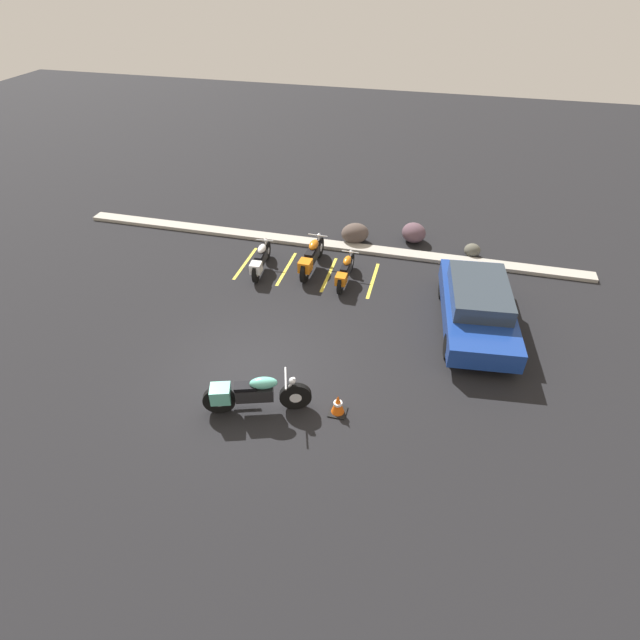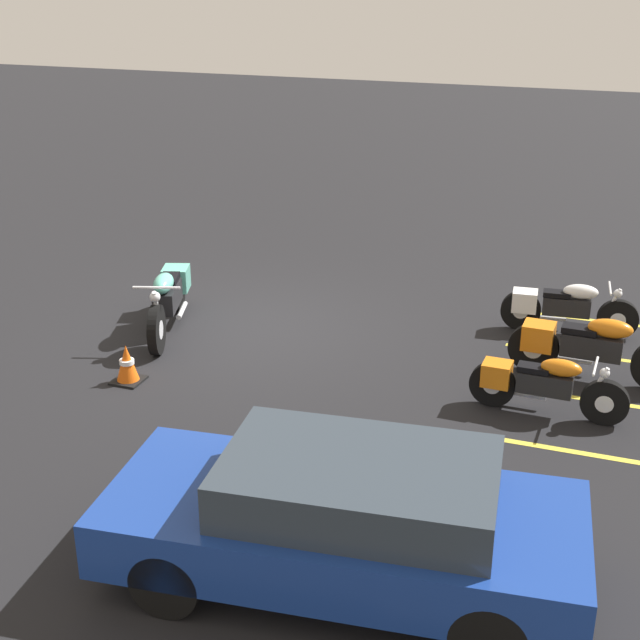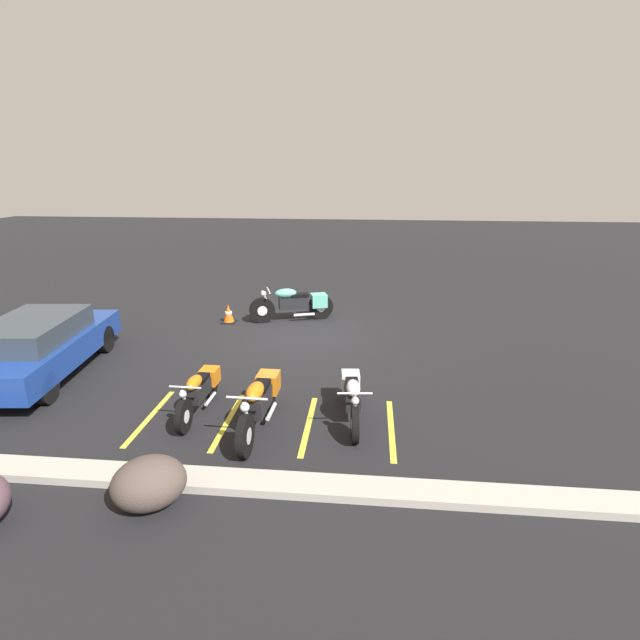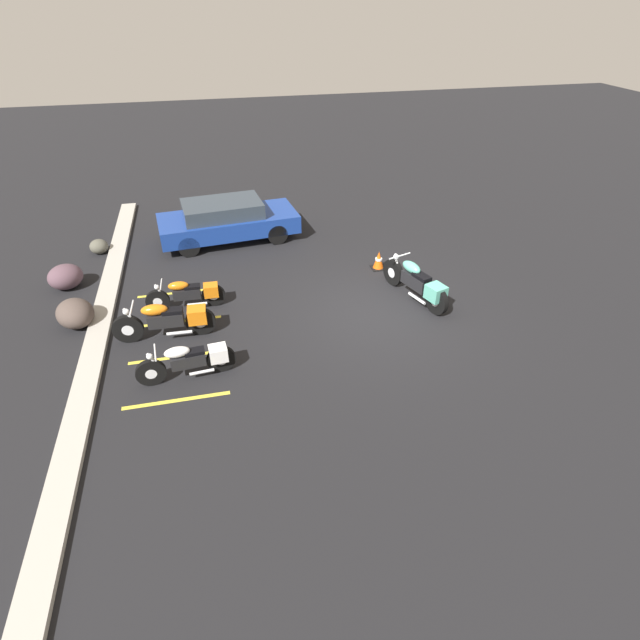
{
  "view_description": "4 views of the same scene",
  "coord_description": "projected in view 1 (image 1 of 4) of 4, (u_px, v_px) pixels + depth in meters",
  "views": [
    {
      "loc": [
        3.78,
        -8.43,
        8.6
      ],
      "look_at": [
        1.22,
        1.63,
        0.65
      ],
      "focal_mm": 28.0,
      "sensor_mm": 36.0,
      "label": 1
    },
    {
      "loc": [
        11.62,
        5.34,
        5.32
      ],
      "look_at": [
        0.65,
        1.38,
        0.59
      ],
      "focal_mm": 50.0,
      "sensor_mm": 36.0,
      "label": 2
    },
    {
      "loc": [
        -1.71,
        12.58,
        4.32
      ],
      "look_at": [
        -0.65,
        1.87,
        0.98
      ],
      "focal_mm": 28.0,
      "sensor_mm": 36.0,
      "label": 3
    },
    {
      "loc": [
        -9.96,
        3.75,
        6.85
      ],
      "look_at": [
        -0.6,
        1.59,
        0.4
      ],
      "focal_mm": 28.0,
      "sensor_mm": 36.0,
      "label": 4
    }
  ],
  "objects": [
    {
      "name": "ground",
      "position": [
        257.0,
        372.0,
        12.45
      ],
      "size": [
        60.0,
        60.0,
        0.0
      ],
      "primitive_type": "plane",
      "color": "black"
    },
    {
      "name": "motorcycle_teal_featured",
      "position": [
        251.0,
        394.0,
        11.15
      ],
      "size": [
        2.37,
        1.05,
        0.96
      ],
      "rotation": [
        0.0,
        0.0,
        0.32
      ],
      "color": "black",
      "rests_on": "ground"
    },
    {
      "name": "parked_bike_0",
      "position": [
        260.0,
        260.0,
        15.97
      ],
      "size": [
        0.58,
        2.04,
        0.8
      ],
      "rotation": [
        0.0,
        0.0,
        1.66
      ],
      "color": "black",
      "rests_on": "ground"
    },
    {
      "name": "parked_bike_1",
      "position": [
        311.0,
        257.0,
        15.99
      ],
      "size": [
        0.65,
        2.32,
        0.91
      ],
      "rotation": [
        0.0,
        0.0,
        1.54
      ],
      "color": "black",
      "rests_on": "ground"
    },
    {
      "name": "parked_bike_2",
      "position": [
        345.0,
        271.0,
        15.44
      ],
      "size": [
        0.55,
        1.97,
        0.77
      ],
      "rotation": [
        0.0,
        0.0,
        1.54
      ],
      "color": "black",
      "rests_on": "ground"
    },
    {
      "name": "car_blue",
      "position": [
        477.0,
        306.0,
        13.55
      ],
      "size": [
        2.24,
        4.47,
        1.29
      ],
      "rotation": [
        0.0,
        0.0,
        -1.47
      ],
      "color": "black",
      "rests_on": "ground"
    },
    {
      "name": "concrete_curb",
      "position": [
        322.0,
        244.0,
        17.57
      ],
      "size": [
        18.0,
        0.5,
        0.12
      ],
      "primitive_type": "cube",
      "color": "#A8A399",
      "rests_on": "ground"
    },
    {
      "name": "landscape_rock_0",
      "position": [
        355.0,
        233.0,
        17.59
      ],
      "size": [
        1.26,
        1.21,
        0.69
      ],
      "primitive_type": "ellipsoid",
      "rotation": [
        0.0,
        0.0,
        0.53
      ],
      "color": "#4E413B",
      "rests_on": "ground"
    },
    {
      "name": "landscape_rock_1",
      "position": [
        414.0,
        233.0,
        17.65
      ],
      "size": [
        1.17,
        1.2,
        0.66
      ],
      "primitive_type": "ellipsoid",
      "rotation": [
        0.0,
        0.0,
        2.13
      ],
      "color": "#573F49",
      "rests_on": "ground"
    },
    {
      "name": "landscape_rock_2",
      "position": [
        472.0,
        250.0,
        16.88
      ],
      "size": [
        0.67,
        0.67,
        0.44
      ],
      "primitive_type": "ellipsoid",
      "rotation": [
        0.0,
        0.0,
        1.87
      ],
      "color": "#535246",
      "rests_on": "ground"
    },
    {
      "name": "traffic_cone",
      "position": [
        338.0,
        405.0,
        11.24
      ],
      "size": [
        0.4,
        0.4,
        0.53
      ],
      "color": "black",
      "rests_on": "ground"
    },
    {
      "name": "stall_line_0",
      "position": [
        245.0,
        263.0,
        16.63
      ],
      "size": [
        0.1,
        2.1,
        0.0
      ],
      "primitive_type": "cube",
      "color": "gold",
      "rests_on": "ground"
    },
    {
      "name": "stall_line_1",
      "position": [
        286.0,
        269.0,
        16.35
      ],
      "size": [
        0.1,
        2.1,
        0.0
      ],
      "primitive_type": "cube",
      "color": "gold",
      "rests_on": "ground"
    },
    {
      "name": "stall_line_2",
      "position": [
        329.0,
        274.0,
        16.07
      ],
      "size": [
        0.1,
        2.1,
        0.0
      ],
      "primitive_type": "cube",
      "color": "gold",
      "rests_on": "ground"
    },
    {
      "name": "stall_line_3",
      "position": [
        373.0,
        280.0,
        15.79
      ],
      "size": [
        0.1,
        2.1,
        0.0
      ],
      "primitive_type": "cube",
      "color": "gold",
      "rests_on": "ground"
    }
  ]
}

